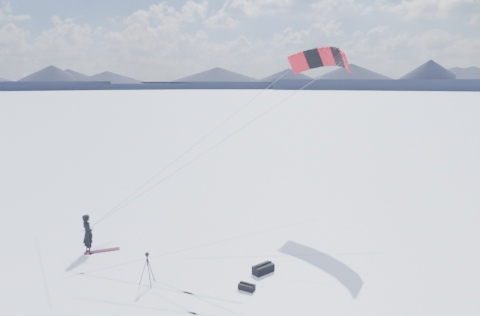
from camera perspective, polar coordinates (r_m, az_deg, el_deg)
name	(u,v)px	position (r m, az deg, el deg)	size (l,w,h in m)	color
ground	(168,287)	(16.62, -10.15, -17.65)	(1800.00, 1800.00, 0.00)	white
horizon_hills	(165,184)	(15.08, -10.69, -3.65)	(704.00, 705.94, 9.69)	#181D30
snow_tracks	(177,285)	(16.68, -9.01, -17.47)	(17.62, 10.25, 0.01)	#AFBDE3
snowkiter	(89,253)	(20.43, -20.65, -12.54)	(0.69, 0.45, 1.90)	black
snowboard	(102,251)	(20.42, -19.02, -12.37)	(1.59, 0.30, 0.04)	#7D1F4E
tripod	(147,264)	(16.57, -13.03, -14.51)	(0.65, 0.59, 1.34)	black
gear_bag_a	(263,269)	(17.39, 3.33, -15.44)	(1.00, 0.66, 0.41)	black
gear_bag_b	(247,287)	(16.16, 0.97, -17.84)	(0.64, 0.68, 0.29)	black
power_kite	(322,60)	(24.80, 11.55, 13.43)	(14.70, 5.03, 8.72)	red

